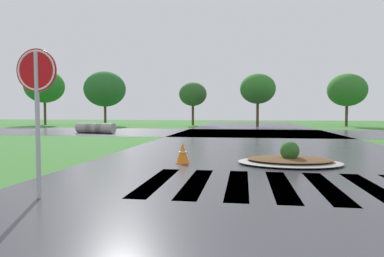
# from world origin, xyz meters

# --- Properties ---
(asphalt_roadway) EXTENTS (11.19, 80.00, 0.01)m
(asphalt_roadway) POSITION_xyz_m (0.00, 10.00, 0.00)
(asphalt_roadway) COLOR #35353A
(asphalt_roadway) RESTS_ON ground
(asphalt_cross_road) EXTENTS (90.00, 10.07, 0.01)m
(asphalt_cross_road) POSITION_xyz_m (0.00, 23.12, 0.00)
(asphalt_cross_road) COLOR #35353A
(asphalt_cross_road) RESTS_ON ground
(crosswalk_stripes) EXTENTS (5.85, 3.19, 0.01)m
(crosswalk_stripes) POSITION_xyz_m (0.00, 5.09, 0.00)
(crosswalk_stripes) COLOR white
(crosswalk_stripes) RESTS_ON ground
(stop_sign) EXTENTS (0.76, 0.08, 2.66)m
(stop_sign) POSITION_xyz_m (-4.41, 3.33, 1.98)
(stop_sign) COLOR #B2B5BA
(stop_sign) RESTS_ON ground
(median_island) EXTENTS (3.03, 2.17, 0.68)m
(median_island) POSITION_xyz_m (0.56, 8.09, 0.13)
(median_island) COLOR #9E9B93
(median_island) RESTS_ON ground
(drainage_pipe_stack) EXTENTS (3.15, 1.41, 0.75)m
(drainage_pipe_stack) POSITION_xyz_m (-11.37, 20.96, 0.37)
(drainage_pipe_stack) COLOR #9E9B93
(drainage_pipe_stack) RESTS_ON ground
(traffic_cone) EXTENTS (0.40, 0.40, 0.62)m
(traffic_cone) POSITION_xyz_m (-2.60, 7.83, 0.30)
(traffic_cone) COLOR orange
(traffic_cone) RESTS_ON ground
(background_treeline) EXTENTS (45.38, 5.45, 6.49)m
(background_treeline) POSITION_xyz_m (-8.11, 35.05, 4.08)
(background_treeline) COLOR #4C3823
(background_treeline) RESTS_ON ground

